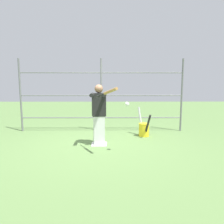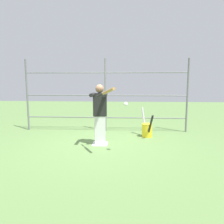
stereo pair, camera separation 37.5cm
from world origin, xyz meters
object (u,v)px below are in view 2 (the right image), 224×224
(softball_in_flight, at_px, (126,104))
(bat_bucket, at_px, (147,129))
(batter, at_px, (100,113))
(baseball_bat_swinging, at_px, (107,92))

(softball_in_flight, height_order, bat_bucket, softball_in_flight)
(batter, height_order, baseball_bat_swinging, batter)
(bat_bucket, bearing_deg, softball_in_flight, 68.08)
(batter, distance_m, baseball_bat_swinging, 1.05)
(batter, xyz_separation_m, softball_in_flight, (-0.67, 0.71, 0.30))
(batter, distance_m, bat_bucket, 1.71)
(softball_in_flight, relative_size, bat_bucket, 0.11)
(baseball_bat_swinging, distance_m, bat_bucket, 2.36)
(bat_bucket, bearing_deg, batter, 34.15)
(batter, bearing_deg, baseball_bat_swinging, 107.31)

